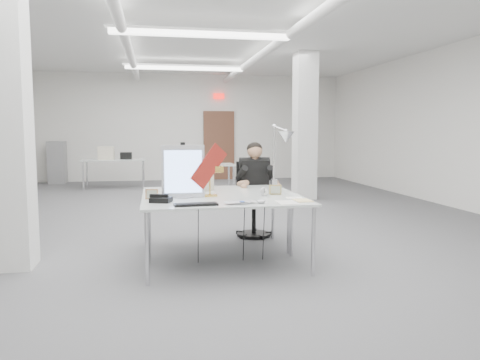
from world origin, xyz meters
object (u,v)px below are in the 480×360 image
object	(u,v)px
desk_phone	(161,200)
bankers_lamp	(210,180)
beige_monitor	(192,175)
office_chair	(254,197)
seated_person	(255,174)
architect_lamp	(279,152)
monitor	(183,171)
laptop	(242,203)
desk_main	(227,202)

from	to	relation	value
desk_phone	bankers_lamp	bearing A→B (deg)	50.94
beige_monitor	office_chair	bearing A→B (deg)	9.27
office_chair	beige_monitor	bearing A→B (deg)	-146.32
seated_person	architect_lamp	size ratio (longest dim) A/B	0.82
seated_person	monitor	bearing A→B (deg)	-130.52
bankers_lamp	seated_person	bearing A→B (deg)	56.11
monitor	office_chair	bearing A→B (deg)	50.25
beige_monitor	architect_lamp	xyz separation A→B (m)	(1.05, -0.28, 0.29)
bankers_lamp	desk_phone	bearing A→B (deg)	-146.94
laptop	desk_phone	distance (m)	0.86
desk_main	monitor	distance (m)	0.62
desk_main	architect_lamp	xyz separation A→B (m)	(0.75, 0.67, 0.50)
monitor	desk_phone	xyz separation A→B (m)	(-0.25, -0.29, -0.27)
seated_person	monitor	size ratio (longest dim) A/B	1.37
desk_phone	desk_main	bearing A→B (deg)	17.93
monitor	architect_lamp	size ratio (longest dim) A/B	0.60
desk_phone	beige_monitor	distance (m)	1.03
desk_main	desk_phone	xyz separation A→B (m)	(-0.69, 0.01, 0.04)
monitor	architect_lamp	distance (m)	1.27
office_chair	laptop	xyz separation A→B (m)	(-0.50, -1.80, 0.20)
office_chair	architect_lamp	distance (m)	1.08
desk_main	seated_person	bearing A→B (deg)	67.04
laptop	bankers_lamp	xyz separation A→B (m)	(-0.25, 0.65, 0.17)
monitor	bankers_lamp	xyz separation A→B (m)	(0.30, 0.06, -0.11)
laptop	architect_lamp	xyz separation A→B (m)	(0.64, 0.96, 0.47)
laptop	beige_monitor	xyz separation A→B (m)	(-0.41, 1.24, 0.18)
seated_person	laptop	size ratio (longest dim) A/B	2.54
beige_monitor	bankers_lamp	bearing A→B (deg)	-97.88
desk_main	office_chair	xyz separation A→B (m)	(0.62, 1.51, -0.17)
seated_person	laptop	xyz separation A→B (m)	(-0.50, -1.75, -0.13)
seated_person	bankers_lamp	distance (m)	1.34
desk_main	laptop	distance (m)	0.31
desk_phone	architect_lamp	xyz separation A→B (m)	(1.45, 0.66, 0.46)
desk_main	beige_monitor	xyz separation A→B (m)	(-0.29, 0.95, 0.20)
laptop	bankers_lamp	bearing A→B (deg)	95.43
desk_main	bankers_lamp	size ratio (longest dim) A/B	4.92
desk_main	laptop	xyz separation A→B (m)	(0.11, -0.29, 0.02)
bankers_lamp	monitor	bearing A→B (deg)	-168.74
seated_person	beige_monitor	xyz separation A→B (m)	(-0.91, -0.51, 0.05)
office_chair	monitor	size ratio (longest dim) A/B	1.95
office_chair	seated_person	distance (m)	0.33
monitor	architect_lamp	bearing A→B (deg)	18.70
laptop	architect_lamp	world-z (taller)	architect_lamp
seated_person	laptop	world-z (taller)	seated_person
seated_person	monitor	world-z (taller)	monitor
beige_monitor	laptop	bearing A→B (deg)	-94.19
office_chair	monitor	world-z (taller)	monitor
desk_main	monitor	size ratio (longest dim) A/B	3.07
office_chair	bankers_lamp	distance (m)	1.42
desk_main	monitor	bearing A→B (deg)	145.82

